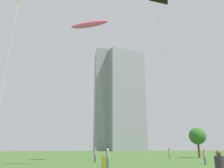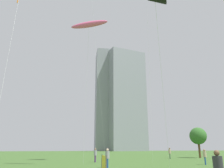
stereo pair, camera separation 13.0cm
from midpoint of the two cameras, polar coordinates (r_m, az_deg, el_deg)
The scene contains 9 objects.
person_standing_1 at distance 30.91m, azimuth -4.38°, elevation -17.10°, with size 0.38×0.38×1.72m.
person_standing_2 at distance 28.17m, azimuth 22.01°, elevation -16.29°, with size 0.36×0.36×1.63m.
person_standing_3 at distance 21.75m, azimuth -1.28°, elevation -17.73°, with size 0.38×0.38×1.72m.
person_standing_4 at distance 41.33m, azimuth 14.03°, elevation -16.28°, with size 0.40×0.40×1.80m.
kite_flying_4 at distance 27.90m, azimuth -5.88°, elevation 14.61°, with size 4.21×3.74×16.25m.
park_tree_0 at distance 47.67m, azimuth 20.51°, elevation -12.11°, with size 3.16×3.16×5.60m.
distant_highrise_0 at distance 158.80m, azimuth 2.36°, elevation -4.19°, with size 24.86×23.83×67.11m, color gray.
distant_highrise_1 at distance 158.66m, azimuth -1.11°, elevation -3.88°, with size 18.04×17.75×68.78m, color gray.
event_banner at distance 17.04m, azimuth -2.10°, elevation -19.30°, with size 0.47×2.49×1.29m.
Camera 1 is at (-9.91, -11.87, 1.74)m, focal length 36.56 mm.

